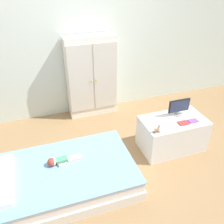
% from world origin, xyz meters
% --- Properties ---
extents(ground_plane, '(10.00, 10.00, 0.02)m').
position_xyz_m(ground_plane, '(0.00, 0.00, -0.01)').
color(ground_plane, '#99754C').
extents(back_wall, '(6.40, 0.05, 2.70)m').
position_xyz_m(back_wall, '(0.00, 1.57, 1.35)').
color(back_wall, silver).
rests_on(back_wall, ground_plane).
extents(bed, '(1.69, 1.00, 0.28)m').
position_xyz_m(bed, '(-0.65, -0.10, 0.14)').
color(bed, silver).
rests_on(bed, ground_plane).
extents(doll, '(0.39, 0.14, 0.10)m').
position_xyz_m(doll, '(-0.65, -0.01, 0.32)').
color(doll, '#4CA375').
rests_on(doll, bed).
extents(wardrobe, '(0.80, 0.29, 1.33)m').
position_xyz_m(wardrobe, '(0.12, 1.40, 0.67)').
color(wardrobe, white).
rests_on(wardrobe, ground_plane).
extents(tv_stand, '(0.87, 0.51, 0.46)m').
position_xyz_m(tv_stand, '(0.92, 0.13, 0.23)').
color(tv_stand, silver).
rests_on(tv_stand, ground_plane).
extents(tv_monitor, '(0.31, 0.10, 0.24)m').
position_xyz_m(tv_monitor, '(1.03, 0.22, 0.60)').
color(tv_monitor, '#99999E').
rests_on(tv_monitor, tv_stand).
extents(rocking_horse_toy, '(0.09, 0.04, 0.11)m').
position_xyz_m(rocking_horse_toy, '(0.57, -0.05, 0.52)').
color(rocking_horse_toy, '#8E6642').
rests_on(rocking_horse_toy, tv_stand).
extents(book_red, '(0.14, 0.10, 0.01)m').
position_xyz_m(book_red, '(0.99, 0.02, 0.47)').
color(book_red, '#CC3838').
rests_on(book_red, tv_stand).
extents(book_purple, '(0.13, 0.08, 0.02)m').
position_xyz_m(book_purple, '(1.14, 0.02, 0.47)').
color(book_purple, '#8E51B2').
rests_on(book_purple, tv_stand).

